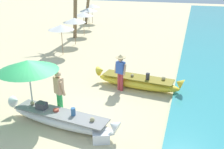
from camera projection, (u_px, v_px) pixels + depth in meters
The scene contains 12 objects.
ground_plane at pixel (59, 115), 9.67m from camera, with size 80.00×80.00×0.00m, color beige.
boat_white_foreground at pixel (61, 119), 8.93m from camera, with size 4.37×1.24×0.78m.
boat_yellow_midground at pixel (138, 82), 11.86m from camera, with size 4.14×1.23×0.83m.
person_vendor_hatted at pixel (120, 70), 11.41m from camera, with size 0.58×0.44×1.66m.
person_tourist_customer at pixel (59, 90), 9.51m from camera, with size 0.58×0.46×1.67m.
patio_umbrella_large at pixel (28, 66), 8.90m from camera, with size 2.07×2.07×2.16m.
parasol_row_0 at pixel (61, 27), 16.19m from camera, with size 1.60×1.60×1.91m.
parasol_row_1 at pixel (74, 20), 18.53m from camera, with size 1.60×1.60×1.91m.
parasol_row_2 at pixel (83, 14), 21.29m from camera, with size 1.60×1.60×1.91m.
parasol_row_3 at pixel (89, 10), 23.79m from camera, with size 1.60×1.60×1.91m.
parasol_row_4 at pixel (92, 6), 26.53m from camera, with size 1.60×1.60×1.91m.
cooler_box at pixel (101, 137), 8.13m from camera, with size 0.52×0.39×0.33m, color silver.
Camera 1 is at (4.35, -7.51, 4.93)m, focal length 42.18 mm.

